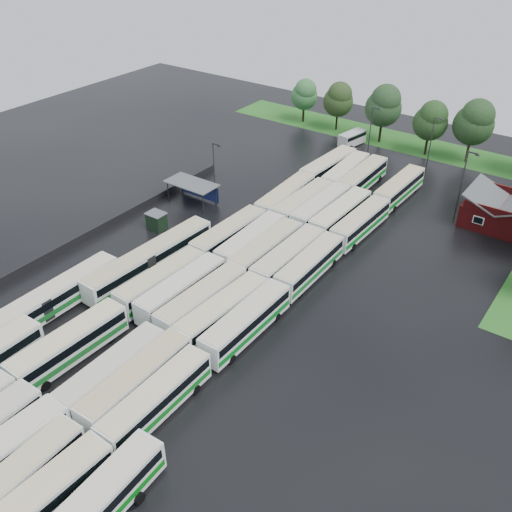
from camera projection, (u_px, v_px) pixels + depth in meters
The scene contains 48 objects.
ground at pixel (183, 314), 66.96m from camera, with size 160.00×160.00×0.00m, color black.
brick_building at pixel (500, 214), 83.31m from camera, with size 10.07×8.60×5.39m.
wash_shed at pixel (193, 185), 88.67m from camera, with size 8.20×4.20×3.58m.
utility_hut at pixel (157, 221), 82.69m from camera, with size 2.70×2.20×2.62m.
grass_strip_north at pixel (415, 145), 110.02m from camera, with size 80.00×10.00×0.01m, color #24651D.
west_fence at pixel (105, 226), 82.88m from camera, with size 0.10×50.00×1.20m, color #2D2D30.
bus_r0c3 at pixel (13, 484), 45.75m from camera, with size 3.16×12.91×3.57m.
bus_r0c4 at pixel (36, 506), 44.10m from camera, with size 3.29×13.37×3.70m.
bus_r1c0 at pixel (69, 345), 59.40m from camera, with size 3.23×13.52×3.74m.
bus_r1c2 at pixel (112, 372), 56.26m from camera, with size 2.97×12.91×3.58m.
bus_r1c3 at pixel (136, 382), 55.09m from camera, with size 3.15×13.36×3.70m.
bus_r1c4 at pixel (156, 399), 53.25m from camera, with size 2.92×12.99×3.61m.
bus_r2c0 at pixel (161, 281), 69.04m from camera, with size 3.30×13.00×3.59m.
bus_r2c1 at pixel (181, 290), 67.60m from camera, with size 3.07×13.10×3.63m.
bus_r2c2 at pixel (202, 301), 65.77m from camera, with size 3.22×13.21×3.65m.
bus_r2c3 at pixel (222, 312), 64.07m from camera, with size 3.42×13.29×3.67m.
bus_r2c4 at pixel (246, 322), 62.56m from camera, with size 2.88×13.35×3.71m.
bus_r3c0 at pixel (229, 235), 78.00m from camera, with size 3.10×13.28×3.68m.
bus_r3c1 at pixel (251, 242), 76.61m from camera, with size 3.09×13.06×3.62m.
bus_r3c2 at pixel (266, 250), 74.78m from camera, with size 2.90×13.33×3.71m.
bus_r3c3 at pixel (288, 258), 73.22m from camera, with size 2.90×13.44×3.74m.
bus_r3c4 at pixel (310, 265), 71.97m from camera, with size 2.88×12.92×3.59m.
bus_r4c0 at pixel (285, 197), 87.27m from camera, with size 3.39×13.51×3.73m.
bus_r4c1 at pixel (303, 203), 85.80m from camera, with size 2.93×13.04×3.62m.
bus_r4c2 at pixel (320, 209), 84.40m from camera, with size 2.87×13.07×3.63m.
bus_r4c3 at pixel (340, 215), 82.78m from camera, with size 3.08×13.44×3.73m.
bus_r4c4 at pixel (360, 223), 80.92m from camera, with size 3.07×13.06×3.62m.
bus_r5c0 at pixel (328, 167), 96.58m from camera, with size 3.52×13.57×3.74m.
bus_r5c1 at pixel (346, 173), 94.78m from camera, with size 3.34×13.07×3.61m.
bus_r5c2 at pixel (362, 178), 93.22m from camera, with size 3.01×13.21×3.67m.
bus_r5c4 at pixel (399, 188), 90.07m from camera, with size 3.05×13.05×3.62m.
artic_bus_west_b at pixel (150, 259), 72.98m from camera, with size 3.71×20.09×3.71m.
artic_bus_west_c at pixel (48, 302), 65.60m from camera, with size 2.79×19.32×3.58m.
minibus at pixel (352, 138), 109.18m from camera, with size 3.27×6.31×2.62m.
tree_north_0 at pixel (305, 94), 117.60m from camera, with size 5.52×5.52×9.15m.
tree_north_1 at pixel (339, 99), 113.37m from camera, with size 5.99×5.99×9.92m.
tree_north_2 at pixel (384, 105), 107.27m from camera, with size 6.91×6.91×11.44m.
tree_north_3 at pixel (431, 120), 102.41m from camera, with size 6.27×6.27×10.39m.
tree_north_4 at pixel (475, 122), 99.28m from camera, with size 7.08×7.08×11.73m.
lamp_post_ne at pixel (463, 181), 82.24m from camera, with size 1.69×0.33×10.96m.
lamp_post_nw at pixel (215, 169), 86.77m from camera, with size 1.56×0.30×10.14m.
lamp_post_back_w at pixel (371, 129), 102.03m from camera, with size 1.47×0.29×9.52m.
lamp_post_back_e at pixel (432, 142), 95.83m from camera, with size 1.57×0.31×10.21m.
puddle_0 at pixel (51, 421), 53.62m from camera, with size 5.59×5.59×0.01m, color black.
puddle_1 at pixel (105, 497), 46.98m from camera, with size 3.85×3.85×0.01m, color black.
puddle_2 at pixel (130, 289), 71.10m from camera, with size 6.73×6.73×0.01m, color black.
puddle_3 at pixel (196, 344), 62.53m from camera, with size 3.06×3.06×0.01m, color black.
puddle_4 at pixel (130, 498), 46.87m from camera, with size 2.29×2.29×0.01m, color black.
Camera 1 is at (37.45, -37.45, 42.42)m, focal length 40.00 mm.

